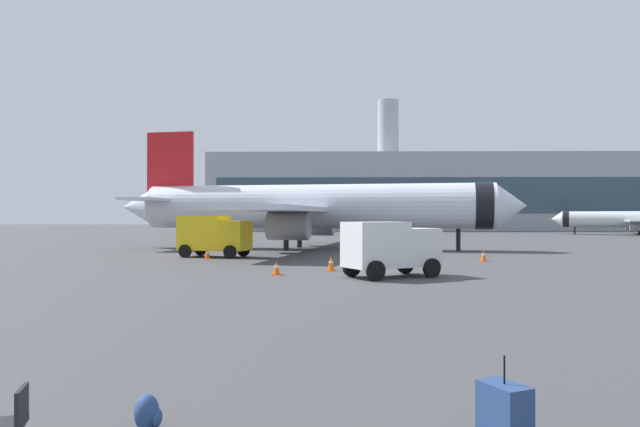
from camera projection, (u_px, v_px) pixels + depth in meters
The scene contains 12 objects.
airplane_at_gate at pixel (313, 207), 50.59m from camera, with size 35.66×32.34×10.50m.
airplane_taxiing at pixel (631, 219), 88.85m from camera, with size 22.10×20.26×6.76m.
service_truck at pixel (214, 234), 40.95m from camera, with size 5.20×3.51×2.90m.
cargo_van at pixel (390, 246), 27.41m from camera, with size 4.82×3.93×2.60m.
safety_cone_near at pixel (484, 256), 37.15m from camera, with size 0.44×0.44×0.72m.
safety_cone_mid at pixel (207, 254), 39.43m from camera, with size 0.44×0.44×0.68m.
safety_cone_far at pixel (331, 263), 30.53m from camera, with size 0.44×0.44×0.80m.
safety_cone_outer at pixel (277, 268), 28.52m from camera, with size 0.44×0.44×0.70m.
rolling_suitcase at pixel (504, 412), 7.39m from camera, with size 0.64×0.75×1.10m.
traveller_backpack at pixel (148, 413), 7.80m from camera, with size 0.36×0.40×0.48m.
gate_chair at pixel (9, 420), 6.79m from camera, with size 0.59×0.59×0.86m.
terminal_building at pixel (424, 193), 122.76m from camera, with size 87.47×23.67×27.18m.
Camera 1 is at (0.12, -2.31, 2.86)m, focal length 32.92 mm.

